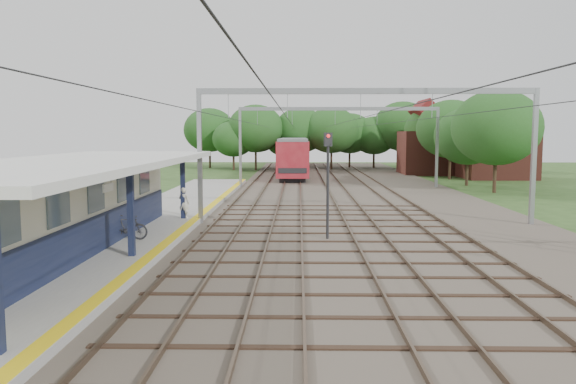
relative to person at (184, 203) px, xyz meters
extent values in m
plane|color=#2D4C1E|center=(5.86, -15.00, -1.15)|extent=(160.00, 160.00, 0.00)
cube|color=#473D33|center=(9.86, 15.00, -1.10)|extent=(18.00, 90.00, 0.10)
cube|color=gray|center=(-1.64, -1.00, -0.98)|extent=(5.00, 52.00, 0.35)
cube|color=yellow|center=(0.61, -1.00, -0.80)|extent=(0.45, 52.00, 0.01)
cube|color=beige|center=(-3.04, -8.00, 0.90)|extent=(3.20, 18.00, 3.40)
cube|color=black|center=(-1.42, -8.00, -0.10)|extent=(0.06, 18.00, 1.40)
cube|color=slate|center=(-1.41, -8.00, 1.40)|extent=(0.05, 16.00, 1.30)
cube|color=black|center=(-0.04, -9.00, 0.80)|extent=(0.22, 0.22, 3.20)
cube|color=black|center=(-0.04, 0.00, 0.80)|extent=(0.22, 0.22, 3.20)
cube|color=silver|center=(-1.94, -9.00, 2.52)|extent=(6.40, 20.00, 0.24)
cube|color=white|center=(-0.14, -11.00, 1.85)|extent=(0.06, 0.85, 0.26)
cube|color=brown|center=(1.64, 15.00, -0.98)|extent=(0.07, 88.00, 0.15)
cube|color=brown|center=(3.07, 15.00, -0.98)|extent=(0.07, 88.00, 0.15)
cube|color=brown|center=(4.64, 15.00, -0.98)|extent=(0.07, 88.00, 0.15)
cube|color=brown|center=(6.07, 15.00, -0.98)|extent=(0.07, 88.00, 0.15)
cube|color=brown|center=(8.34, 15.00, -0.98)|extent=(0.07, 88.00, 0.15)
cube|color=brown|center=(9.77, 15.00, -0.98)|extent=(0.07, 88.00, 0.15)
cube|color=brown|center=(11.94, 15.00, -0.98)|extent=(0.07, 88.00, 0.15)
cube|color=brown|center=(13.37, 15.00, -0.98)|extent=(0.07, 88.00, 0.15)
cube|color=gray|center=(0.86, 0.00, 2.35)|extent=(0.22, 0.22, 7.00)
cube|color=gray|center=(17.86, 0.00, 2.35)|extent=(0.22, 0.22, 7.00)
cube|color=gray|center=(9.36, 0.00, 5.70)|extent=(17.00, 0.20, 0.30)
cube|color=gray|center=(0.86, 20.00, 2.35)|extent=(0.22, 0.22, 7.00)
cube|color=gray|center=(17.86, 20.00, 2.35)|extent=(0.22, 0.22, 7.00)
cube|color=gray|center=(9.36, 20.00, 5.70)|extent=(17.00, 0.20, 0.30)
cylinder|color=black|center=(2.36, 15.00, 4.35)|extent=(0.02, 88.00, 0.02)
cylinder|color=black|center=(5.36, 15.00, 4.35)|extent=(0.02, 88.00, 0.02)
cylinder|color=black|center=(9.06, 15.00, 4.35)|extent=(0.02, 88.00, 0.02)
cylinder|color=black|center=(12.66, 15.00, 4.35)|extent=(0.02, 88.00, 0.02)
cylinder|color=#382619|center=(-4.14, 46.00, 0.29)|extent=(0.28, 0.28, 2.88)
ellipsoid|color=#254A1A|center=(-4.14, 46.00, 3.81)|extent=(6.72, 6.72, 5.76)
cylinder|color=#382619|center=(1.86, 48.00, 0.11)|extent=(0.28, 0.28, 2.52)
ellipsoid|color=#254A1A|center=(1.86, 48.00, 3.19)|extent=(5.88, 5.88, 5.04)
cylinder|color=#382619|center=(7.86, 45.00, 0.47)|extent=(0.28, 0.28, 3.24)
ellipsoid|color=#254A1A|center=(7.86, 45.00, 4.43)|extent=(7.56, 7.56, 6.48)
cylinder|color=#382619|center=(13.86, 47.00, 0.20)|extent=(0.28, 0.28, 2.70)
ellipsoid|color=#254A1A|center=(13.86, 47.00, 3.50)|extent=(6.30, 6.30, 5.40)
cylinder|color=#382619|center=(20.36, 23.00, 0.11)|extent=(0.28, 0.28, 2.52)
ellipsoid|color=#254A1A|center=(20.36, 23.00, 3.19)|extent=(5.88, 5.88, 5.04)
cylinder|color=#382619|center=(20.86, 39.00, 0.29)|extent=(0.28, 0.28, 2.88)
ellipsoid|color=#254A1A|center=(20.86, 39.00, 3.81)|extent=(6.72, 6.72, 5.76)
cube|color=brown|center=(26.86, 31.00, 1.10)|extent=(7.00, 6.00, 4.50)
cube|color=maroon|center=(26.86, 31.00, 4.25)|extent=(4.99, 6.12, 4.99)
cube|color=brown|center=(21.86, 37.00, 1.35)|extent=(8.00, 6.00, 5.00)
cube|color=maroon|center=(21.86, 37.00, 4.75)|extent=(5.52, 6.12, 5.52)
imported|color=beige|center=(0.00, 0.00, 0.00)|extent=(0.68, 0.56, 1.61)
imported|color=black|center=(-1.16, -5.96, -0.28)|extent=(1.73, 0.49, 1.04)
cube|color=black|center=(5.36, 32.89, -0.83)|extent=(2.49, 17.79, 0.44)
cube|color=maroon|center=(5.36, 32.89, 1.11)|extent=(3.12, 19.34, 3.42)
cube|color=black|center=(5.36, 32.89, 1.47)|extent=(3.16, 17.79, 0.97)
cube|color=slate|center=(5.36, 32.89, 2.93)|extent=(2.87, 19.34, 0.28)
cube|color=black|center=(5.36, 52.83, -0.83)|extent=(2.49, 17.79, 0.44)
cube|color=maroon|center=(5.36, 52.83, 1.11)|extent=(3.12, 19.34, 3.42)
cube|color=black|center=(5.36, 52.83, 1.47)|extent=(3.16, 17.79, 0.97)
cube|color=slate|center=(5.36, 52.83, 2.93)|extent=(2.87, 19.34, 0.28)
cylinder|color=black|center=(7.21, -4.26, 1.03)|extent=(0.15, 0.15, 4.36)
cube|color=black|center=(7.21, -4.26, 3.31)|extent=(0.37, 0.29, 0.60)
sphere|color=red|center=(7.21, -4.36, 3.46)|extent=(0.15, 0.15, 0.15)
camera|label=1|loc=(5.94, -28.67, 3.55)|focal=35.00mm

